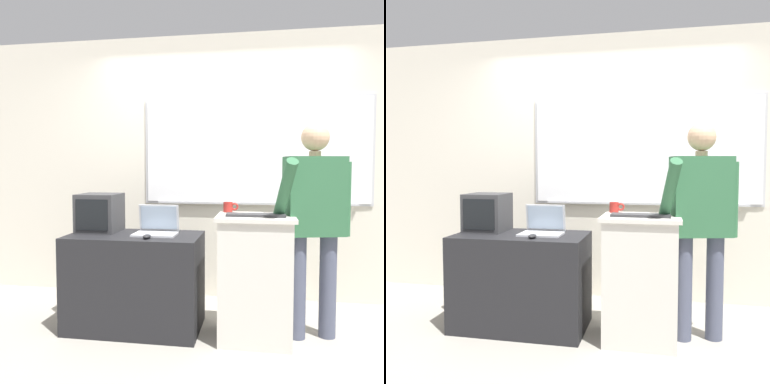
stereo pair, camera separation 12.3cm
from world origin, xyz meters
TOP-DOWN VIEW (x-y plane):
  - ground_plane at (0.00, 0.00)m, footprint 30.00×30.00m
  - back_wall at (0.01, 1.38)m, footprint 6.40×0.17m
  - lectern_podium at (0.35, 0.33)m, footprint 0.59×0.50m
  - side_desk at (-0.63, 0.39)m, footprint 1.08×0.59m
  - person_presenter at (0.79, 0.43)m, footprint 0.61×0.61m
  - laptop at (-0.45, 0.45)m, footprint 0.35×0.28m
  - wireless_keyboard at (0.35, 0.27)m, footprint 0.44×0.15m
  - computer_mouse_by_laptop at (-0.47, 0.22)m, footprint 0.06×0.10m
  - crt_monitor at (-0.97, 0.50)m, footprint 0.33×0.35m
  - coffee_mug at (0.13, 0.51)m, footprint 0.12×0.07m

SIDE VIEW (x-z plane):
  - ground_plane at x=0.00m, z-range 0.00..0.00m
  - side_desk at x=-0.63m, z-range 0.00..0.78m
  - lectern_podium at x=0.35m, z-range 0.00..0.97m
  - computer_mouse_by_laptop at x=-0.47m, z-range 0.78..0.81m
  - laptop at x=-0.45m, z-range 0.72..0.96m
  - crt_monitor at x=-0.97m, z-range 0.78..1.10m
  - person_presenter at x=0.79m, z-range 0.14..1.80m
  - wireless_keyboard at x=0.35m, z-range 0.96..0.98m
  - coffee_mug at x=0.13m, z-range 0.96..1.05m
  - back_wall at x=0.01m, z-range 0.01..2.67m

